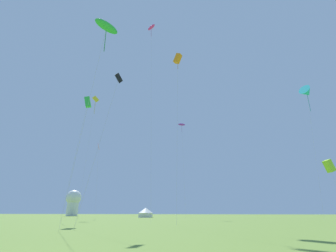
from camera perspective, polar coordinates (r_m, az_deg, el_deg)
kite_orange_box at (r=42.04m, az=2.27°, el=15.30°), size 1.59×2.21×26.42m
kite_black_diamond at (r=30.18m, az=-11.65°, el=9.95°), size 2.54×2.93×17.49m
kite_pink_diamond at (r=71.36m, az=-15.87°, el=-4.81°), size 2.10×2.09×19.94m
kite_green_parafoil at (r=31.12m, az=-14.11°, el=21.48°), size 3.33×3.21×22.14m
kite_magenta_parafoil at (r=52.24m, az=-3.89°, el=21.74°), size 2.45×3.15×36.46m
kite_green_box at (r=48.62m, az=-18.17°, el=5.26°), size 2.66×1.60×22.08m
kite_yellow_diamond at (r=79.02m, az=-16.53°, el=5.57°), size 1.24×3.08×35.80m
kite_cyan_delta at (r=69.08m, az=29.56°, el=6.82°), size 4.61×4.37×30.82m
kite_lime_box at (r=58.03m, az=33.37°, el=-7.76°), size 2.28×1.94×11.40m
kite_purple_parafoil at (r=69.91m, az=3.19°, el=0.26°), size 2.22×2.23×25.50m
festival_tent_right at (r=80.00m, az=-5.22°, el=-19.30°), size 4.36×4.36×2.83m
observatory_dome at (r=119.45m, az=-21.17°, el=-16.02°), size 6.40×6.40×10.80m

